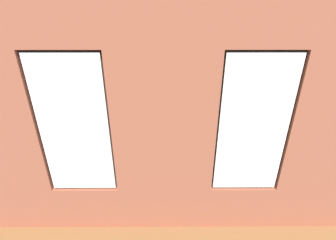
{
  "coord_description": "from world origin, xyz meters",
  "views": [
    {
      "loc": [
        -0.04,
        5.2,
        3.04
      ],
      "look_at": [
        -0.06,
        0.4,
        0.9
      ],
      "focal_mm": 24.0,
      "sensor_mm": 36.0,
      "label": 1
    }
  ],
  "objects_px": {
    "couch_by_window": "(172,181)",
    "cup_ceramic": "(174,133)",
    "coffee_table": "(174,136)",
    "table_plant_small": "(167,129)",
    "tv_flatscreen": "(59,111)",
    "potted_plant_foreground_right": "(91,99)",
    "potted_plant_between_couches": "(246,167)",
    "potted_plant_corner_far_left": "(313,165)",
    "couch_left": "(256,131)",
    "candle_jar": "(179,135)",
    "potted_plant_mid_room_small": "(182,111)",
    "potted_plant_by_left_couch": "(227,110)",
    "remote_black": "(190,132)",
    "media_console": "(63,132)"
  },
  "relations": [
    {
      "from": "couch_left",
      "to": "candle_jar",
      "type": "distance_m",
      "value": 2.15
    },
    {
      "from": "coffee_table",
      "to": "tv_flatscreen",
      "type": "distance_m",
      "value": 3.06
    },
    {
      "from": "coffee_table",
      "to": "remote_black",
      "type": "xyz_separation_m",
      "value": [
        -0.41,
        -0.13,
        0.06
      ]
    },
    {
      "from": "cup_ceramic",
      "to": "couch_left",
      "type": "bearing_deg",
      "value": -170.53
    },
    {
      "from": "table_plant_small",
      "to": "potted_plant_corner_far_left",
      "type": "relative_size",
      "value": 0.16
    },
    {
      "from": "potted_plant_foreground_right",
      "to": "potted_plant_by_left_couch",
      "type": "distance_m",
      "value": 4.49
    },
    {
      "from": "potted_plant_between_couches",
      "to": "potted_plant_corner_far_left",
      "type": "distance_m",
      "value": 1.12
    },
    {
      "from": "cup_ceramic",
      "to": "tv_flatscreen",
      "type": "bearing_deg",
      "value": -8.38
    },
    {
      "from": "remote_black",
      "to": "potted_plant_mid_room_small",
      "type": "xyz_separation_m",
      "value": [
        0.13,
        -1.14,
        0.11
      ]
    },
    {
      "from": "couch_by_window",
      "to": "cup_ceramic",
      "type": "height_order",
      "value": "couch_by_window"
    },
    {
      "from": "couch_left",
      "to": "potted_plant_between_couches",
      "type": "relative_size",
      "value": 2.3
    },
    {
      "from": "couch_left",
      "to": "table_plant_small",
      "type": "height_order",
      "value": "couch_left"
    },
    {
      "from": "couch_by_window",
      "to": "media_console",
      "type": "bearing_deg",
      "value": -35.84
    },
    {
      "from": "candle_jar",
      "to": "potted_plant_foreground_right",
      "type": "relative_size",
      "value": 0.09
    },
    {
      "from": "potted_plant_by_left_couch",
      "to": "coffee_table",
      "type": "bearing_deg",
      "value": 45.71
    },
    {
      "from": "cup_ceramic",
      "to": "tv_flatscreen",
      "type": "xyz_separation_m",
      "value": [
        2.98,
        -0.44,
        0.42
      ]
    },
    {
      "from": "potted_plant_between_couches",
      "to": "potted_plant_corner_far_left",
      "type": "bearing_deg",
      "value": 171.79
    },
    {
      "from": "candle_jar",
      "to": "potted_plant_by_left_couch",
      "type": "bearing_deg",
      "value": -130.78
    },
    {
      "from": "couch_by_window",
      "to": "cup_ceramic",
      "type": "relative_size",
      "value": 17.39
    },
    {
      "from": "couch_by_window",
      "to": "cup_ceramic",
      "type": "bearing_deg",
      "value": -92.55
    },
    {
      "from": "table_plant_small",
      "to": "potted_plant_between_couches",
      "type": "height_order",
      "value": "potted_plant_between_couches"
    },
    {
      "from": "tv_flatscreen",
      "to": "potted_plant_between_couches",
      "type": "distance_m",
      "value": 4.73
    },
    {
      "from": "table_plant_small",
      "to": "media_console",
      "type": "height_order",
      "value": "table_plant_small"
    },
    {
      "from": "couch_by_window",
      "to": "potted_plant_corner_far_left",
      "type": "height_order",
      "value": "potted_plant_corner_far_left"
    },
    {
      "from": "couch_by_window",
      "to": "tv_flatscreen",
      "type": "height_order",
      "value": "tv_flatscreen"
    },
    {
      "from": "couch_left",
      "to": "potted_plant_between_couches",
      "type": "distance_m",
      "value": 2.2
    },
    {
      "from": "candle_jar",
      "to": "potted_plant_between_couches",
      "type": "xyz_separation_m",
      "value": [
        -1.16,
        1.5,
        0.11
      ]
    },
    {
      "from": "couch_left",
      "to": "cup_ceramic",
      "type": "xyz_separation_m",
      "value": [
        2.2,
        0.37,
        0.14
      ]
    },
    {
      "from": "couch_left",
      "to": "potted_plant_between_couches",
      "type": "height_order",
      "value": "potted_plant_between_couches"
    },
    {
      "from": "potted_plant_foreground_right",
      "to": "table_plant_small",
      "type": "bearing_deg",
      "value": 141.63
    },
    {
      "from": "couch_by_window",
      "to": "potted_plant_between_couches",
      "type": "distance_m",
      "value": 1.37
    },
    {
      "from": "remote_black",
      "to": "potted_plant_between_couches",
      "type": "distance_m",
      "value": 1.95
    },
    {
      "from": "couch_by_window",
      "to": "cup_ceramic",
      "type": "distance_m",
      "value": 1.67
    },
    {
      "from": "table_plant_small",
      "to": "tv_flatscreen",
      "type": "height_order",
      "value": "tv_flatscreen"
    },
    {
      "from": "potted_plant_foreground_right",
      "to": "potted_plant_corner_far_left",
      "type": "relative_size",
      "value": 1.02
    },
    {
      "from": "coffee_table",
      "to": "potted_plant_between_couches",
      "type": "bearing_deg",
      "value": 128.16
    },
    {
      "from": "coffee_table",
      "to": "potted_plant_by_left_couch",
      "type": "height_order",
      "value": "potted_plant_by_left_couch"
    },
    {
      "from": "candle_jar",
      "to": "table_plant_small",
      "type": "relative_size",
      "value": 0.57
    },
    {
      "from": "cup_ceramic",
      "to": "potted_plant_by_left_couch",
      "type": "relative_size",
      "value": 0.2
    },
    {
      "from": "couch_left",
      "to": "potted_plant_foreground_right",
      "type": "distance_m",
      "value": 5.17
    },
    {
      "from": "coffee_table",
      "to": "potted_plant_corner_far_left",
      "type": "distance_m",
      "value": 2.98
    },
    {
      "from": "tv_flatscreen",
      "to": "potted_plant_mid_room_small",
      "type": "relative_size",
      "value": 1.22
    },
    {
      "from": "couch_left",
      "to": "coffee_table",
      "type": "xyz_separation_m",
      "value": [
        2.2,
        0.37,
        0.04
      ]
    },
    {
      "from": "tv_flatscreen",
      "to": "potted_plant_foreground_right",
      "type": "distance_m",
      "value": 1.66
    },
    {
      "from": "couch_left",
      "to": "tv_flatscreen",
      "type": "height_order",
      "value": "tv_flatscreen"
    },
    {
      "from": "coffee_table",
      "to": "table_plant_small",
      "type": "relative_size",
      "value": 7.06
    },
    {
      "from": "couch_by_window",
      "to": "candle_jar",
      "type": "xyz_separation_m",
      "value": [
        -0.18,
        -1.55,
        0.15
      ]
    },
    {
      "from": "couch_by_window",
      "to": "couch_left",
      "type": "xyz_separation_m",
      "value": [
        -2.28,
        -2.03,
        -0.0
      ]
    },
    {
      "from": "potted_plant_between_couches",
      "to": "potted_plant_by_left_couch",
      "type": "xyz_separation_m",
      "value": [
        -0.53,
        -3.46,
        -0.24
      ]
    },
    {
      "from": "couch_left",
      "to": "coffee_table",
      "type": "bearing_deg",
      "value": -77.48
    }
  ]
}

